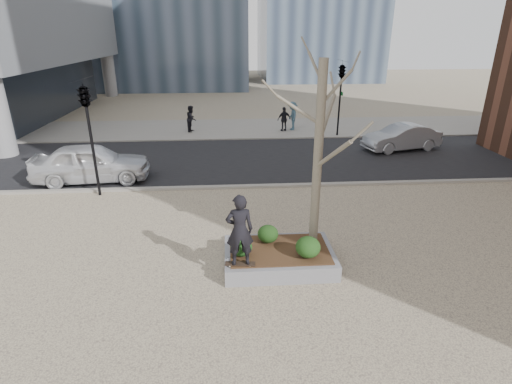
{
  "coord_description": "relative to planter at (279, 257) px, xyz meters",
  "views": [
    {
      "loc": [
        -0.32,
        -9.55,
        6.07
      ],
      "look_at": [
        0.5,
        2.0,
        1.4
      ],
      "focal_mm": 28.0,
      "sensor_mm": 36.0,
      "label": 1
    }
  ],
  "objects": [
    {
      "name": "skateboard",
      "position": [
        -1.1,
        -0.71,
        0.26
      ],
      "size": [
        0.8,
        0.28,
        0.08
      ],
      "primitive_type": null,
      "rotation": [
        0.0,
        0.0,
        -0.11
      ],
      "color": "black",
      "rests_on": "planter"
    },
    {
      "name": "pedestrian_c",
      "position": [
        2.32,
        15.95,
        0.58
      ],
      "size": [
        0.98,
        0.61,
        1.55
      ],
      "primitive_type": "imported",
      "rotation": [
        0.0,
        0.0,
        3.42
      ],
      "color": "black",
      "rests_on": "far_sidewalk"
    },
    {
      "name": "pedestrian_a",
      "position": [
        -3.66,
        16.26,
        0.63
      ],
      "size": [
        0.78,
        0.92,
        1.66
      ],
      "primitive_type": "imported",
      "rotation": [
        0.0,
        0.0,
        1.37
      ],
      "color": "black",
      "rests_on": "far_sidewalk"
    },
    {
      "name": "street",
      "position": [
        -1.0,
        10.0,
        -0.21
      ],
      "size": [
        60.0,
        8.0,
        0.02
      ],
      "primitive_type": "cube",
      "color": "black",
      "rests_on": "ground"
    },
    {
      "name": "pedestrian_b",
      "position": [
        2.88,
        16.25,
        0.72
      ],
      "size": [
        0.76,
        1.23,
        1.84
      ],
      "primitive_type": "imported",
      "rotation": [
        0.0,
        0.0,
        4.78
      ],
      "color": "#395668",
      "rests_on": "far_sidewalk"
    },
    {
      "name": "traffic_light_far",
      "position": [
        5.5,
        14.6,
        2.02
      ],
      "size": [
        0.6,
        2.48,
        4.5
      ],
      "primitive_type": null,
      "color": "black",
      "rests_on": "ground"
    },
    {
      "name": "police_car",
      "position": [
        -7.22,
        7.22,
        0.62
      ],
      "size": [
        4.99,
        2.34,
        1.65
      ],
      "primitive_type": "imported",
      "rotation": [
        0.0,
        0.0,
        1.65
      ],
      "color": "silver",
      "rests_on": "street"
    },
    {
      "name": "car_silver",
      "position": [
        8.1,
        11.1,
        0.49
      ],
      "size": [
        4.42,
        2.36,
        1.38
      ],
      "primitive_type": "imported",
      "rotation": [
        0.0,
        0.0,
        4.94
      ],
      "color": "#A0A3A8",
      "rests_on": "street"
    },
    {
      "name": "traffic_light_near",
      "position": [
        -6.5,
        5.6,
        2.02
      ],
      "size": [
        0.6,
        2.48,
        4.5
      ],
      "primitive_type": null,
      "color": "black",
      "rests_on": "ground"
    },
    {
      "name": "planter_mulch",
      "position": [
        0.0,
        0.0,
        0.25
      ],
      "size": [
        2.7,
        1.7,
        0.04
      ],
      "primitive_type": "cube",
      "color": "#382314",
      "rests_on": "planter"
    },
    {
      "name": "shrub_middle",
      "position": [
        -0.27,
        0.44,
        0.52
      ],
      "size": [
        0.59,
        0.59,
        0.5
      ],
      "primitive_type": "ellipsoid",
      "color": "#133711",
      "rests_on": "planter_mulch"
    },
    {
      "name": "planter",
      "position": [
        0.0,
        0.0,
        0.0
      ],
      "size": [
        3.0,
        2.0,
        0.45
      ],
      "primitive_type": "cube",
      "color": "gray",
      "rests_on": "ground"
    },
    {
      "name": "sycamore_tree",
      "position": [
        1.0,
        0.3,
        3.56
      ],
      "size": [
        2.8,
        2.8,
        6.6
      ],
      "primitive_type": null,
      "color": "gray",
      "rests_on": "planter_mulch"
    },
    {
      "name": "shrub_right",
      "position": [
        0.71,
        -0.43,
        0.55
      ],
      "size": [
        0.66,
        0.66,
        0.56
      ],
      "primitive_type": "ellipsoid",
      "color": "#123912",
      "rests_on": "planter_mulch"
    },
    {
      "name": "skateboarder",
      "position": [
        -1.1,
        -0.71,
        1.25
      ],
      "size": [
        0.73,
        0.51,
        1.91
      ],
      "primitive_type": "imported",
      "rotation": [
        0.0,
        0.0,
        3.22
      ],
      "color": "black",
      "rests_on": "skateboard"
    },
    {
      "name": "shrub_left",
      "position": [
        -1.05,
        -0.24,
        0.51
      ],
      "size": [
        0.58,
        0.58,
        0.49
      ],
      "primitive_type": "ellipsoid",
      "color": "#113511",
      "rests_on": "planter_mulch"
    },
    {
      "name": "far_sidewalk",
      "position": [
        -1.0,
        17.0,
        -0.21
      ],
      "size": [
        60.0,
        6.0,
        0.02
      ],
      "primitive_type": "cube",
      "color": "gray",
      "rests_on": "ground"
    },
    {
      "name": "ground",
      "position": [
        -1.0,
        0.0,
        -0.23
      ],
      "size": [
        120.0,
        120.0,
        0.0
      ],
      "primitive_type": "plane",
      "color": "#BFB18C",
      "rests_on": "ground"
    }
  ]
}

